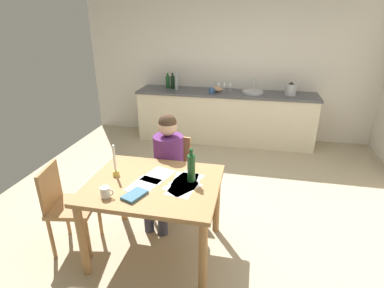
% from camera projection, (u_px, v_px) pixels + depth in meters
% --- Properties ---
extents(ground_plane, '(5.20, 5.20, 0.04)m').
position_uv_depth(ground_plane, '(203.00, 211.00, 3.57)').
color(ground_plane, tan).
extents(wall_back, '(5.20, 0.12, 2.60)m').
position_uv_depth(wall_back, '(229.00, 65.00, 5.40)').
color(wall_back, silver).
rests_on(wall_back, ground).
extents(kitchen_counter, '(3.09, 0.64, 0.90)m').
position_uv_depth(kitchen_counter, '(225.00, 117.00, 5.41)').
color(kitchen_counter, beige).
rests_on(kitchen_counter, ground).
extents(dining_table, '(1.16, 0.93, 0.75)m').
position_uv_depth(dining_table, '(154.00, 193.00, 2.72)').
color(dining_table, '#9E7042').
rests_on(dining_table, ground).
extents(chair_at_table, '(0.45, 0.45, 0.88)m').
position_uv_depth(chair_at_table, '(172.00, 171.00, 3.42)').
color(chair_at_table, '#9E7042').
rests_on(chair_at_table, ground).
extents(person_seated, '(0.37, 0.62, 1.19)m').
position_uv_depth(person_seated, '(166.00, 162.00, 3.21)').
color(person_seated, '#592666').
rests_on(person_seated, ground).
extents(chair_side_empty, '(0.46, 0.46, 0.86)m').
position_uv_depth(chair_side_empty, '(66.00, 204.00, 2.84)').
color(chair_side_empty, '#9E7042').
rests_on(chair_side_empty, ground).
extents(coffee_mug, '(0.11, 0.08, 0.09)m').
position_uv_depth(coffee_mug, '(106.00, 192.00, 2.44)').
color(coffee_mug, white).
rests_on(coffee_mug, dining_table).
extents(candlestick, '(0.06, 0.06, 0.31)m').
position_uv_depth(candlestick, '(115.00, 167.00, 2.75)').
color(candlestick, gold).
rests_on(candlestick, dining_table).
extents(book_magazine, '(0.19, 0.23, 0.03)m').
position_uv_depth(book_magazine, '(135.00, 195.00, 2.46)').
color(book_magazine, '#3B6884').
rests_on(book_magazine, dining_table).
extents(paper_letter, '(0.34, 0.36, 0.00)m').
position_uv_depth(paper_letter, '(182.00, 186.00, 2.61)').
color(paper_letter, white).
rests_on(paper_letter, dining_table).
extents(paper_bill, '(0.28, 0.34, 0.00)m').
position_uv_depth(paper_bill, '(158.00, 175.00, 2.79)').
color(paper_bill, white).
rests_on(paper_bill, dining_table).
extents(paper_envelope, '(0.22, 0.30, 0.00)m').
position_uv_depth(paper_envelope, '(185.00, 181.00, 2.70)').
color(paper_envelope, white).
rests_on(paper_envelope, dining_table).
extents(paper_receipt, '(0.25, 0.32, 0.00)m').
position_uv_depth(paper_receipt, '(182.00, 188.00, 2.58)').
color(paper_receipt, white).
rests_on(paper_receipt, dining_table).
extents(paper_notice, '(0.29, 0.35, 0.00)m').
position_uv_depth(paper_notice, '(187.00, 180.00, 2.71)').
color(paper_notice, white).
rests_on(paper_notice, dining_table).
extents(paper_flyer, '(0.27, 0.34, 0.00)m').
position_uv_depth(paper_flyer, '(144.00, 185.00, 2.63)').
color(paper_flyer, white).
rests_on(paper_flyer, dining_table).
extents(wine_bottle_on_table, '(0.07, 0.07, 0.31)m').
position_uv_depth(wine_bottle_on_table, '(191.00, 168.00, 2.64)').
color(wine_bottle_on_table, '#194C23').
rests_on(wine_bottle_on_table, dining_table).
extents(sink_unit, '(0.36, 0.36, 0.24)m').
position_uv_depth(sink_unit, '(253.00, 92.00, 5.14)').
color(sink_unit, '#B2B7BC').
rests_on(sink_unit, kitchen_counter).
extents(bottle_oil, '(0.07, 0.07, 0.27)m').
position_uv_depth(bottle_oil, '(168.00, 82.00, 5.47)').
color(bottle_oil, '#194C23').
rests_on(bottle_oil, kitchen_counter).
extents(bottle_vinegar, '(0.08, 0.08, 0.28)m').
position_uv_depth(bottle_vinegar, '(173.00, 82.00, 5.43)').
color(bottle_vinegar, black).
rests_on(bottle_vinegar, kitchen_counter).
extents(bottle_wine_red, '(0.06, 0.06, 0.32)m').
position_uv_depth(bottle_wine_red, '(176.00, 82.00, 5.33)').
color(bottle_wine_red, '#8C999E').
rests_on(bottle_wine_red, kitchen_counter).
extents(mixing_bowl, '(0.19, 0.19, 0.09)m').
position_uv_depth(mixing_bowl, '(217.00, 89.00, 5.25)').
color(mixing_bowl, tan).
rests_on(mixing_bowl, kitchen_counter).
extents(stovetop_kettle, '(0.18, 0.18, 0.22)m').
position_uv_depth(stovetop_kettle, '(291.00, 89.00, 4.99)').
color(stovetop_kettle, '#B7BABF').
rests_on(stovetop_kettle, kitchen_counter).
extents(wine_glass_near_sink, '(0.07, 0.07, 0.15)m').
position_uv_depth(wine_glass_near_sink, '(230.00, 84.00, 5.31)').
color(wine_glass_near_sink, silver).
rests_on(wine_glass_near_sink, kitchen_counter).
extents(wine_glass_by_kettle, '(0.07, 0.07, 0.15)m').
position_uv_depth(wine_glass_by_kettle, '(224.00, 84.00, 5.34)').
color(wine_glass_by_kettle, silver).
rests_on(wine_glass_by_kettle, kitchen_counter).
extents(wine_glass_back_left, '(0.07, 0.07, 0.15)m').
position_uv_depth(wine_glass_back_left, '(219.00, 84.00, 5.35)').
color(wine_glass_back_left, silver).
rests_on(wine_glass_back_left, kitchen_counter).
extents(teacup_on_counter, '(0.13, 0.09, 0.09)m').
position_uv_depth(teacup_on_counter, '(212.00, 91.00, 5.12)').
color(teacup_on_counter, '#33598C').
rests_on(teacup_on_counter, kitchen_counter).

